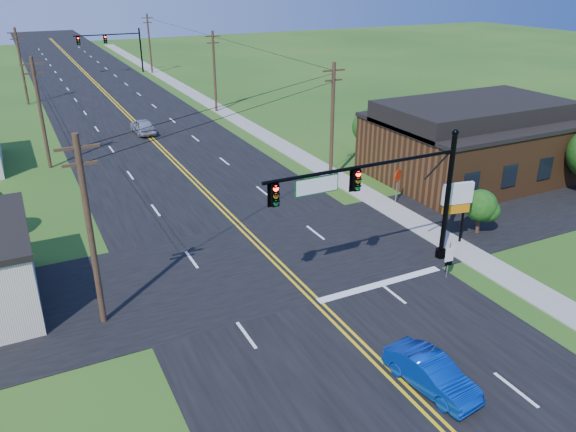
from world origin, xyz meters
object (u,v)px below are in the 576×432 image
signal_mast_main (381,192)px  signal_mast_far (112,44)px  blue_car (431,374)px  stop_sign (398,179)px  route_sign (449,258)px

signal_mast_main → signal_mast_far: same height
signal_mast_far → blue_car: bearing=-92.4°
stop_sign → blue_car: bearing=-147.5°
signal_mast_main → blue_car: (-3.23, -8.38, -4.08)m
signal_mast_main → route_sign: 5.15m
signal_mast_main → blue_car: size_ratio=2.78×
signal_mast_main → stop_sign: bearing=47.5°
route_sign → stop_sign: bearing=71.9°
signal_mast_far → blue_car: 80.54m
route_sign → signal_mast_main: bearing=151.2°
signal_mast_far → stop_sign: signal_mast_far is taller
blue_car → stop_sign: size_ratio=1.59×
route_sign → signal_mast_far: bearing=96.1°
route_sign → stop_sign: (3.91, 9.73, 0.62)m
signal_mast_far → stop_sign: bearing=-83.8°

